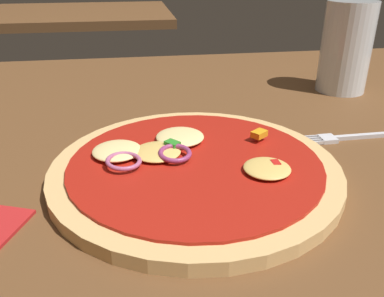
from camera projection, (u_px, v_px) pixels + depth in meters
dining_table at (183, 176)px, 0.43m from camera, size 1.15×0.98×0.03m
pizza at (194, 167)px, 0.40m from camera, size 0.28×0.28×0.03m
fork at (358, 137)px, 0.48m from camera, size 0.19×0.02×0.01m
beer_glass at (345, 52)px, 0.62m from camera, size 0.08×0.08×0.14m
background_table at (78, 15)px, 1.55m from camera, size 0.70×0.58×0.03m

